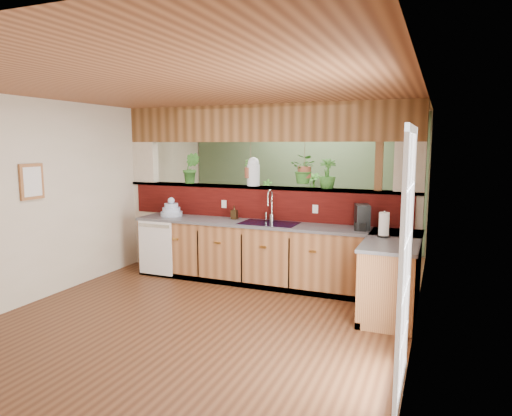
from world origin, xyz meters
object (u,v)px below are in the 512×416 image
at_px(soap_dispenser, 234,212).
at_px(glass_jar, 253,171).
at_px(shelving_console, 286,223).
at_px(coffee_maker, 362,218).
at_px(paper_towel, 384,225).
at_px(dish_stack, 171,210).
at_px(faucet, 270,204).

xyz_separation_m(soap_dispenser, glass_jar, (0.21, 0.24, 0.61)).
xyz_separation_m(glass_jar, shelving_console, (-0.11, 1.90, -1.11)).
bearing_deg(coffee_maker, paper_towel, -67.55).
height_order(dish_stack, shelving_console, dish_stack).
relative_size(dish_stack, coffee_maker, 1.02).
height_order(dish_stack, glass_jar, glass_jar).
bearing_deg(soap_dispenser, dish_stack, -174.05).
height_order(dish_stack, paper_towel, paper_towel).
relative_size(soap_dispenser, paper_towel, 0.63).
distance_m(soap_dispenser, paper_towel, 2.30).
bearing_deg(glass_jar, shelving_console, 93.37).
xyz_separation_m(coffee_maker, paper_towel, (0.33, -0.39, -0.01)).
distance_m(coffee_maker, glass_jar, 1.83).
bearing_deg(dish_stack, glass_jar, 15.47).
bearing_deg(dish_stack, faucet, 4.45).
distance_m(soap_dispenser, coffee_maker, 1.92).
relative_size(paper_towel, shelving_console, 0.23).
bearing_deg(dish_stack, shelving_console, 63.19).
xyz_separation_m(dish_stack, coffee_maker, (2.95, -0.02, 0.06)).
bearing_deg(faucet, shelving_console, 102.60).
height_order(coffee_maker, shelving_console, coffee_maker).
relative_size(soap_dispenser, shelving_console, 0.14).
bearing_deg(paper_towel, dish_stack, 172.88).
height_order(faucet, shelving_console, faucet).
distance_m(dish_stack, shelving_console, 2.56).
relative_size(faucet, coffee_maker, 1.43).
xyz_separation_m(coffee_maker, shelving_console, (-1.81, 2.26, -0.55)).
bearing_deg(shelving_console, soap_dispenser, -84.32).
bearing_deg(glass_jar, coffee_maker, -12.04).
bearing_deg(dish_stack, paper_towel, -7.12).
distance_m(paper_towel, glass_jar, 2.24).
relative_size(dish_stack, shelving_console, 0.24).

